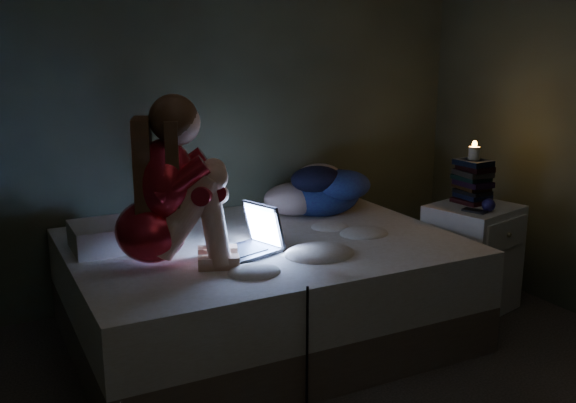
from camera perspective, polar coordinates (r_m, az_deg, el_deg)
wall_back at (r=4.22m, az=-6.32°, el=9.14°), size 3.60×0.02×2.60m
bed at (r=3.69m, az=-2.23°, el=-7.64°), size 2.08×1.56×0.57m
pillow at (r=3.57m, az=-14.74°, el=-2.84°), size 0.48×0.34×0.14m
woman at (r=3.13m, az=-12.22°, el=1.67°), size 0.60×0.49×0.84m
laptop at (r=3.31m, az=-4.14°, el=-2.56°), size 0.44×0.37×0.26m
clothes_pile at (r=4.16m, az=2.89°, el=1.28°), size 0.66×0.59×0.33m
nightstand at (r=4.22m, az=15.88°, el=-4.76°), size 0.59×0.55×0.66m
book_stack at (r=4.18m, az=15.94°, el=1.62°), size 0.19×0.25×0.26m
candle at (r=4.15m, az=16.09°, el=3.88°), size 0.07×0.07×0.08m
phone at (r=3.98m, az=15.62°, el=-0.74°), size 0.09×0.15×0.01m
blue_orb at (r=3.98m, az=16.80°, el=-0.32°), size 0.08×0.08×0.08m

